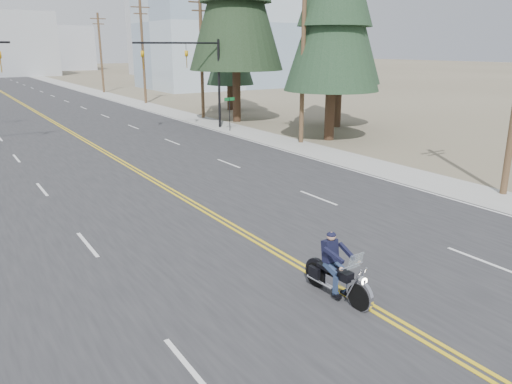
{
  "coord_description": "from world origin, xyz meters",
  "views": [
    {
      "loc": [
        -8.63,
        -4.22,
        6.43
      ],
      "look_at": [
        0.28,
        9.71,
        1.6
      ],
      "focal_mm": 35.0,
      "sensor_mm": 36.0,
      "label": 1
    }
  ],
  "objects": [
    {
      "name": "utility_pole_e",
      "position": [
        12.5,
        70.0,
        5.73
      ],
      "size": [
        2.2,
        0.3,
        11.0
      ],
      "color": "brown",
      "rests_on": "ground"
    },
    {
      "name": "haze_bldg_e",
      "position": [
        25.0,
        150.0,
        6.0
      ],
      "size": [
        14.0,
        14.0,
        12.0
      ],
      "primitive_type": "cube",
      "color": "#B7BCC6",
      "rests_on": "ground"
    },
    {
      "name": "utility_pole_c",
      "position": [
        12.5,
        38.0,
        5.73
      ],
      "size": [
        2.2,
        0.3,
        11.0
      ],
      "color": "brown",
      "rests_on": "ground"
    },
    {
      "name": "haze_bldg_b",
      "position": [
        8.0,
        125.0,
        7.0
      ],
      "size": [
        18.0,
        14.0,
        14.0
      ],
      "primitive_type": "cube",
      "color": "#ADB2B7",
      "rests_on": "ground"
    },
    {
      "name": "conifer_far",
      "position": [
        17.78,
        42.04,
        7.54
      ],
      "size": [
        4.9,
        4.9,
        13.14
      ],
      "rotation": [
        0.0,
        0.0,
        0.02
      ],
      "color": "#382619",
      "rests_on": "ground"
    },
    {
      "name": "glass_building",
      "position": [
        32.0,
        70.0,
        10.0
      ],
      "size": [
        24.0,
        16.0,
        20.0
      ],
      "primitive_type": "cube",
      "color": "#9EB5CC",
      "rests_on": "ground"
    },
    {
      "name": "road",
      "position": [
        0.0,
        70.0,
        0.01
      ],
      "size": [
        20.0,
        200.0,
        0.01
      ],
      "primitive_type": "cube",
      "color": "#303033",
      "rests_on": "ground"
    },
    {
      "name": "street_sign",
      "position": [
        10.8,
        30.0,
        1.8
      ],
      "size": [
        0.9,
        0.06,
        2.62
      ],
      "color": "black",
      "rests_on": "ground"
    },
    {
      "name": "utility_pole_b",
      "position": [
        12.5,
        23.0,
        5.98
      ],
      "size": [
        2.2,
        0.3,
        11.5
      ],
      "color": "brown",
      "rests_on": "ground"
    },
    {
      "name": "motorcyclist",
      "position": [
        -0.36,
        4.71,
        0.88
      ],
      "size": [
        1.08,
        2.3,
        1.76
      ],
      "primitive_type": null,
      "rotation": [
        0.0,
        0.0,
        3.19
      ],
      "color": "black",
      "rests_on": "ground"
    },
    {
      "name": "haze_bldg_c",
      "position": [
        40.0,
        110.0,
        9.0
      ],
      "size": [
        16.0,
        12.0,
        18.0
      ],
      "primitive_type": "cube",
      "color": "#B7BCC6",
      "rests_on": "ground"
    },
    {
      "name": "traffic_mast_right",
      "position": [
        8.98,
        32.0,
        4.94
      ],
      "size": [
        7.1,
        0.26,
        7.0
      ],
      "color": "black",
      "rests_on": "ground"
    },
    {
      "name": "utility_pole_d",
      "position": [
        12.5,
        53.0,
        5.98
      ],
      "size": [
        2.2,
        0.3,
        11.5
      ],
      "color": "brown",
      "rests_on": "ground"
    },
    {
      "name": "sidewalk_right",
      "position": [
        11.5,
        70.0,
        0.01
      ],
      "size": [
        3.0,
        200.0,
        0.01
      ],
      "primitive_type": "cube",
      "color": "#A5A5A0",
      "rests_on": "ground"
    }
  ]
}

